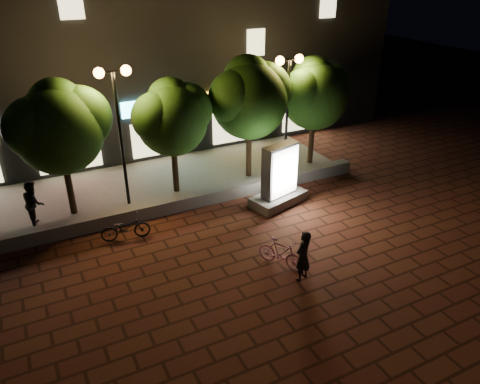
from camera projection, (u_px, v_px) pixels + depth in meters
ground at (221, 267)px, 13.89m from camera, size 80.00×80.00×0.00m
retaining_wall at (176, 204)px, 16.96m from camera, size 16.00×0.45×0.50m
sidewalk at (157, 183)px, 19.05m from camera, size 16.00×5.00×0.08m
building_block at (107, 40)px, 21.97m from camera, size 28.00×8.12×11.30m
tree_left at (59, 125)px, 15.30m from camera, size 3.60×3.00×4.89m
tree_mid at (172, 115)px, 17.01m from camera, size 3.24×2.70×4.50m
tree_right at (250, 96)px, 18.17m from camera, size 3.72×3.10×5.07m
tree_far_right at (315, 91)px, 19.55m from camera, size 3.48×2.90×4.76m
street_lamp_left at (116, 102)px, 15.60m from camera, size 1.26×0.36×5.18m
street_lamp_right at (288, 84)px, 18.48m from camera, size 1.26×0.36×4.98m
ad_kiosk at (279, 180)px, 17.13m from camera, size 2.44×1.67×2.41m
scooter_pink at (281, 253)px, 13.72m from camera, size 1.15×1.56×0.93m
rider at (303, 256)px, 12.99m from camera, size 0.69×0.58×1.62m
scooter_parked at (125, 228)px, 15.10m from camera, size 1.71×0.83×0.86m
pedestrian at (34, 203)px, 15.66m from camera, size 0.68×0.85×1.66m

